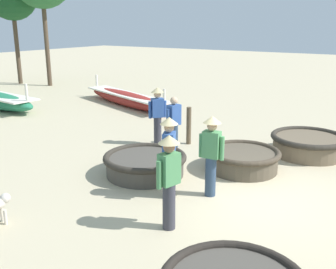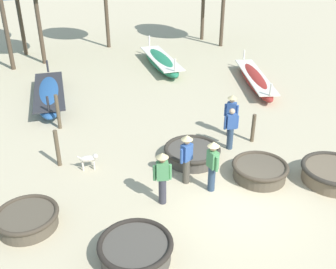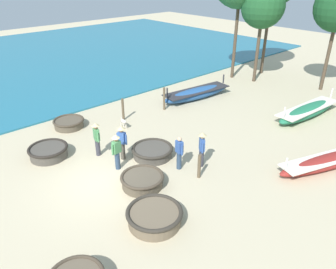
{
  "view_description": "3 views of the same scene",
  "coord_description": "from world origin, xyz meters",
  "px_view_note": "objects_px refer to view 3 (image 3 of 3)",
  "views": [
    {
      "loc": [
        -7.11,
        -2.37,
        3.41
      ],
      "look_at": [
        0.57,
        2.6,
        0.8
      ],
      "focal_mm": 42.0,
      "sensor_mm": 36.0,
      "label": 1
    },
    {
      "loc": [
        -5.3,
        -7.63,
        7.1
      ],
      "look_at": [
        -0.86,
        3.3,
        0.83
      ],
      "focal_mm": 42.0,
      "sensor_mm": 36.0,
      "label": 2
    },
    {
      "loc": [
        10.08,
        -5.57,
        7.97
      ],
      "look_at": [
        0.08,
        3.46,
        1.0
      ],
      "focal_mm": 35.0,
      "sensor_mm": 36.0,
      "label": 3
    }
  ],
  "objects_px": {
    "long_boat_ochre_hull": "(308,111)",
    "tree_right_mid": "(263,7)",
    "coracle_far_left": "(152,151)",
    "dog": "(124,122)",
    "coracle_nearest": "(48,151)",
    "coracle_center": "(154,216)",
    "coracle_beside_post": "(142,180)",
    "mooring_post_shoreline": "(199,166)",
    "fisherman_hauling": "(122,140)",
    "mooring_post_mid_beach": "(123,109)",
    "coracle_tilted": "(69,123)",
    "mooring_post_inland": "(164,99)",
    "fisherman_standing_left": "(179,152)",
    "long_boat_green_hull": "(332,160)",
    "fisherman_by_coracle": "(97,137)",
    "fisherman_with_hat": "(117,150)",
    "fisherman_standing_right": "(202,147)",
    "long_boat_blue_hull": "(197,93)"
  },
  "relations": [
    {
      "from": "fisherman_by_coracle",
      "to": "long_boat_green_hull",
      "type": "bearing_deg",
      "value": 42.57
    },
    {
      "from": "long_boat_ochre_hull",
      "to": "mooring_post_inland",
      "type": "height_order",
      "value": "mooring_post_inland"
    },
    {
      "from": "coracle_nearest",
      "to": "fisherman_by_coracle",
      "type": "relative_size",
      "value": 1.09
    },
    {
      "from": "long_boat_blue_hull",
      "to": "fisherman_standing_right",
      "type": "bearing_deg",
      "value": -45.18
    },
    {
      "from": "fisherman_hauling",
      "to": "mooring_post_mid_beach",
      "type": "bearing_deg",
      "value": 144.58
    },
    {
      "from": "fisherman_hauling",
      "to": "fisherman_with_hat",
      "type": "relative_size",
      "value": 1.0
    },
    {
      "from": "long_boat_ochre_hull",
      "to": "fisherman_hauling",
      "type": "height_order",
      "value": "fisherman_hauling"
    },
    {
      "from": "coracle_beside_post",
      "to": "mooring_post_shoreline",
      "type": "bearing_deg",
      "value": 62.49
    },
    {
      "from": "fisherman_hauling",
      "to": "tree_right_mid",
      "type": "xyz_separation_m",
      "value": [
        -2.65,
        14.16,
        4.46
      ]
    },
    {
      "from": "fisherman_hauling",
      "to": "mooring_post_inland",
      "type": "bearing_deg",
      "value": 120.37
    },
    {
      "from": "coracle_nearest",
      "to": "dog",
      "type": "relative_size",
      "value": 2.69
    },
    {
      "from": "mooring_post_shoreline",
      "to": "mooring_post_mid_beach",
      "type": "height_order",
      "value": "mooring_post_mid_beach"
    },
    {
      "from": "coracle_center",
      "to": "dog",
      "type": "bearing_deg",
      "value": 152.54
    },
    {
      "from": "coracle_beside_post",
      "to": "coracle_center",
      "type": "xyz_separation_m",
      "value": [
        1.99,
        -1.03,
        0.03
      ]
    },
    {
      "from": "long_boat_green_hull",
      "to": "tree_right_mid",
      "type": "bearing_deg",
      "value": 140.76
    },
    {
      "from": "mooring_post_shoreline",
      "to": "tree_right_mid",
      "type": "height_order",
      "value": "tree_right_mid"
    },
    {
      "from": "fisherman_standing_right",
      "to": "tree_right_mid",
      "type": "relative_size",
      "value": 0.24
    },
    {
      "from": "tree_right_mid",
      "to": "coracle_beside_post",
      "type": "bearing_deg",
      "value": -71.62
    },
    {
      "from": "coracle_tilted",
      "to": "mooring_post_inland",
      "type": "bearing_deg",
      "value": 73.41
    },
    {
      "from": "fisherman_hauling",
      "to": "fisherman_with_hat",
      "type": "height_order",
      "value": "same"
    },
    {
      "from": "long_boat_blue_hull",
      "to": "mooring_post_inland",
      "type": "distance_m",
      "value": 2.94
    },
    {
      "from": "mooring_post_mid_beach",
      "to": "long_boat_ochre_hull",
      "type": "bearing_deg",
      "value": 50.49
    },
    {
      "from": "dog",
      "to": "coracle_beside_post",
      "type": "bearing_deg",
      "value": -27.49
    },
    {
      "from": "coracle_nearest",
      "to": "long_boat_ochre_hull",
      "type": "bearing_deg",
      "value": 66.42
    },
    {
      "from": "fisherman_by_coracle",
      "to": "coracle_center",
      "type": "bearing_deg",
      "value": -10.69
    },
    {
      "from": "fisherman_hauling",
      "to": "mooring_post_inland",
      "type": "xyz_separation_m",
      "value": [
        -3.09,
        5.28,
        -0.24
      ]
    },
    {
      "from": "mooring_post_shoreline",
      "to": "dog",
      "type": "bearing_deg",
      "value": 176.18
    },
    {
      "from": "coracle_tilted",
      "to": "tree_right_mid",
      "type": "bearing_deg",
      "value": 81.75
    },
    {
      "from": "long_boat_ochre_hull",
      "to": "tree_right_mid",
      "type": "bearing_deg",
      "value": 151.29
    },
    {
      "from": "fisherman_hauling",
      "to": "mooring_post_shoreline",
      "type": "height_order",
      "value": "fisherman_hauling"
    },
    {
      "from": "coracle_far_left",
      "to": "coracle_beside_post",
      "type": "bearing_deg",
      "value": -49.64
    },
    {
      "from": "dog",
      "to": "long_boat_green_hull",
      "type": "bearing_deg",
      "value": 26.1
    },
    {
      "from": "coracle_nearest",
      "to": "mooring_post_mid_beach",
      "type": "relative_size",
      "value": 1.39
    },
    {
      "from": "fisherman_standing_left",
      "to": "mooring_post_shoreline",
      "type": "distance_m",
      "value": 1.1
    },
    {
      "from": "long_boat_green_hull",
      "to": "mooring_post_mid_beach",
      "type": "height_order",
      "value": "mooring_post_mid_beach"
    },
    {
      "from": "coracle_far_left",
      "to": "long_boat_blue_hull",
      "type": "relative_size",
      "value": 0.36
    },
    {
      "from": "fisherman_by_coracle",
      "to": "mooring_post_inland",
      "type": "distance_m",
      "value": 6.3
    },
    {
      "from": "coracle_tilted",
      "to": "dog",
      "type": "height_order",
      "value": "dog"
    },
    {
      "from": "dog",
      "to": "fisherman_standing_right",
      "type": "bearing_deg",
      "value": 3.35
    },
    {
      "from": "fisherman_standing_left",
      "to": "dog",
      "type": "height_order",
      "value": "fisherman_standing_left"
    },
    {
      "from": "coracle_beside_post",
      "to": "long_boat_ochre_hull",
      "type": "height_order",
      "value": "long_boat_ochre_hull"
    },
    {
      "from": "coracle_beside_post",
      "to": "fisherman_with_hat",
      "type": "relative_size",
      "value": 1.07
    },
    {
      "from": "coracle_center",
      "to": "fisherman_standing_left",
      "type": "distance_m",
      "value": 3.62
    },
    {
      "from": "fisherman_with_hat",
      "to": "mooring_post_inland",
      "type": "xyz_separation_m",
      "value": [
        -3.63,
        5.93,
        -0.24
      ]
    },
    {
      "from": "coracle_tilted",
      "to": "fisherman_by_coracle",
      "type": "height_order",
      "value": "fisherman_by_coracle"
    },
    {
      "from": "fisherman_by_coracle",
      "to": "dog",
      "type": "height_order",
      "value": "fisherman_by_coracle"
    },
    {
      "from": "long_boat_green_hull",
      "to": "fisherman_standing_left",
      "type": "height_order",
      "value": "fisherman_standing_left"
    },
    {
      "from": "coracle_far_left",
      "to": "dog",
      "type": "bearing_deg",
      "value": 167.39
    },
    {
      "from": "long_boat_green_hull",
      "to": "mooring_post_mid_beach",
      "type": "xyz_separation_m",
      "value": [
        -10.26,
        -3.98,
        0.35
      ]
    },
    {
      "from": "long_boat_ochre_hull",
      "to": "dog",
      "type": "xyz_separation_m",
      "value": [
        -6.0,
        -8.96,
        0.02
      ]
    }
  ]
}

